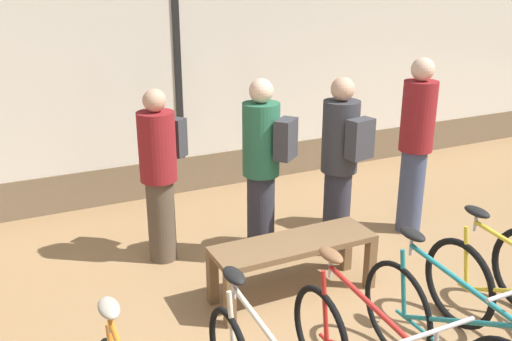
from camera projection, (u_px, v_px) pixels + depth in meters
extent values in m
cube|color=#7A664C|center=(182.00, 174.00, 7.07)|extent=(12.00, 0.08, 0.45)
cube|color=silver|center=(177.00, 70.00, 6.64)|extent=(12.00, 0.04, 2.15)
cube|color=black|center=(178.00, 70.00, 6.62)|extent=(0.08, 0.02, 2.15)
cylinder|color=#B2B2B7|center=(110.00, 321.00, 3.00)|extent=(0.02, 0.02, 0.14)
ellipsoid|color=#B2A893|center=(109.00, 308.00, 2.98)|extent=(0.11, 0.22, 0.06)
cylinder|color=beige|center=(232.00, 329.00, 3.46)|extent=(0.03, 0.11, 0.49)
cylinder|color=beige|center=(268.00, 334.00, 2.96)|extent=(0.03, 0.89, 0.10)
cylinder|color=#B2B2B7|center=(234.00, 288.00, 3.33)|extent=(0.02, 0.02, 0.14)
ellipsoid|color=black|center=(234.00, 276.00, 3.30)|extent=(0.11, 0.22, 0.06)
torus|color=black|center=(320.00, 334.00, 3.79)|extent=(0.04, 0.67, 0.67)
cylinder|color=red|center=(325.00, 306.00, 3.68)|extent=(0.03, 0.11, 0.49)
cylinder|color=red|center=(376.00, 309.00, 3.16)|extent=(0.03, 0.93, 0.10)
cylinder|color=#B2B2B7|center=(330.00, 267.00, 3.54)|extent=(0.02, 0.02, 0.14)
ellipsoid|color=brown|center=(331.00, 255.00, 3.52)|extent=(0.11, 0.22, 0.06)
cylinder|color=#B2B2B7|center=(436.00, 341.00, 2.74)|extent=(0.02, 0.02, 0.12)
cylinder|color=#ADADB2|center=(437.00, 330.00, 2.72)|extent=(0.46, 0.02, 0.02)
torus|color=black|center=(397.00, 311.00, 4.01)|extent=(0.04, 0.72, 0.72)
cylinder|color=#1E7A7F|center=(456.00, 321.00, 3.48)|extent=(0.03, 0.92, 0.51)
cylinder|color=#1E7A7F|center=(403.00, 283.00, 3.90)|extent=(0.03, 0.11, 0.49)
cylinder|color=#1E7A7F|center=(457.00, 279.00, 3.42)|extent=(0.03, 0.84, 0.10)
cylinder|color=#1E7A7F|center=(418.00, 327.00, 3.83)|extent=(0.03, 0.44, 0.03)
cylinder|color=#B2B2B7|center=(411.00, 245.00, 3.76)|extent=(0.02, 0.02, 0.14)
ellipsoid|color=black|center=(412.00, 234.00, 3.73)|extent=(0.11, 0.22, 0.06)
torus|color=black|center=(458.00, 283.00, 4.37)|extent=(0.05, 0.71, 0.71)
cylinder|color=gold|center=(466.00, 258.00, 4.25)|extent=(0.03, 0.11, 0.49)
cylinder|color=gold|center=(482.00, 299.00, 4.16)|extent=(0.03, 0.48, 0.03)
cylinder|color=#B2B2B7|center=(476.00, 222.00, 4.11)|extent=(0.02, 0.02, 0.14)
ellipsoid|color=black|center=(477.00, 212.00, 4.09)|extent=(0.11, 0.22, 0.06)
cube|color=brown|center=(294.00, 244.00, 4.72)|extent=(1.40, 0.44, 0.05)
cube|color=brown|center=(230.00, 300.00, 4.38)|extent=(0.08, 0.08, 0.46)
cube|color=brown|center=(370.00, 264.00, 4.92)|extent=(0.08, 0.08, 0.46)
cube|color=brown|center=(213.00, 278.00, 4.69)|extent=(0.08, 0.08, 0.46)
cube|color=brown|center=(346.00, 246.00, 5.23)|extent=(0.08, 0.08, 0.46)
cylinder|color=brown|center=(162.00, 220.00, 5.36)|extent=(0.36, 0.36, 0.81)
cylinder|color=maroon|center=(157.00, 147.00, 5.12)|extent=(0.48, 0.48, 0.64)
sphere|color=tan|center=(154.00, 100.00, 4.98)|extent=(0.21, 0.21, 0.21)
cube|color=#38383D|center=(173.00, 137.00, 5.31)|extent=(0.25, 0.28, 0.36)
cylinder|color=#2D2D38|center=(337.00, 212.00, 5.49)|extent=(0.31, 0.31, 0.84)
cylinder|color=#333338|center=(340.00, 136.00, 5.24)|extent=(0.40, 0.40, 0.67)
sphere|color=tan|center=(343.00, 89.00, 5.09)|extent=(0.22, 0.22, 0.22)
cube|color=#38383D|center=(360.00, 139.00, 5.05)|extent=(0.26, 0.18, 0.36)
cylinder|color=#2D2D38|center=(261.00, 216.00, 5.39)|extent=(0.37, 0.37, 0.85)
cylinder|color=#286647|center=(261.00, 139.00, 5.14)|extent=(0.48, 0.48, 0.67)
sphere|color=beige|center=(261.00, 91.00, 4.99)|extent=(0.22, 0.22, 0.22)
cube|color=#38383D|center=(286.00, 139.00, 5.03)|extent=(0.27, 0.26, 0.36)
cylinder|color=#424C6B|center=(411.00, 191.00, 5.95)|extent=(0.37, 0.37, 0.89)
cylinder|color=maroon|center=(418.00, 116.00, 5.68)|extent=(0.48, 0.48, 0.71)
sphere|color=beige|center=(423.00, 69.00, 5.53)|extent=(0.23, 0.23, 0.23)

